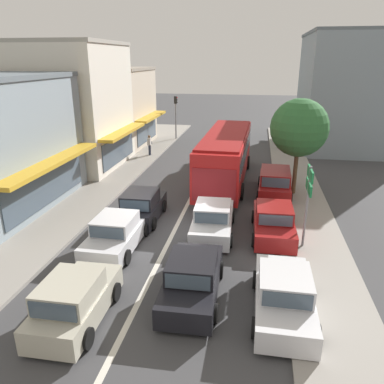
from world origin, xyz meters
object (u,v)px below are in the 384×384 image
Objects in this scene: parked_sedan_kerb_front at (284,295)px; parked_wagon_kerb_third at (275,183)px; pedestrian_with_handbag_near at (150,144)px; parked_sedan_kerb_second at (273,222)px; directional_road_sign at (309,188)px; sedan_adjacent_lane_lead at (192,279)px; hatchback_adjacent_lane_trail at (75,301)px; city_bus at (226,154)px; street_tree_right at (299,128)px; sedan_behind_bus_near at (213,220)px; traffic_light_downstreet at (176,111)px; sedan_queue_far_back at (117,233)px; hatchback_queue_gap_filler at (142,207)px.

parked_sedan_kerb_front is 11.10m from parked_wagon_kerb_third.
parked_sedan_kerb_second is at bearing -53.92° from pedestrian_with_handbag_near.
sedan_adjacent_lane_lead is at bearing -134.27° from directional_road_sign.
hatchback_adjacent_lane_trail is 0.88× the size of parked_sedan_kerb_second.
parked_sedan_kerb_second is at bearing -69.05° from city_bus.
parked_sedan_kerb_front is at bearing -77.12° from city_bus.
parked_wagon_kerb_third is (3.05, 10.67, 0.08)m from sedan_adjacent_lane_lead.
parked_wagon_kerb_third is at bearing 87.60° from parked_sedan_kerb_second.
street_tree_right reaches higher than hatchback_adjacent_lane_trail.
hatchback_adjacent_lane_trail is at bearing -116.44° from sedan_behind_bus_near.
directional_road_sign is (7.31, 6.01, 1.99)m from hatchback_adjacent_lane_trail.
street_tree_right is at bearing -22.62° from city_bus.
city_bus is at bearing 110.95° from parked_sedan_kerb_second.
sedan_adjacent_lane_lead is 1.01× the size of traffic_light_downstreet.
parked_sedan_kerb_front is at bearing -8.08° from sedan_adjacent_lane_lead.
city_bus is 2.60× the size of parked_sedan_kerb_front.
parked_sedan_kerb_front is at bearing -25.91° from sedan_queue_far_back.
street_tree_right is at bearing 33.10° from hatchback_queue_gap_filler.
parked_wagon_kerb_third is (0.09, 11.09, 0.08)m from parked_sedan_kerb_front.
parked_wagon_kerb_third is at bearing -37.74° from pedestrian_with_handbag_near.
sedan_queue_far_back is at bearing -151.29° from sedan_behind_bus_near.
sedan_queue_far_back is (-3.71, -9.74, -1.22)m from city_bus.
sedan_behind_bus_near is at bearing -124.54° from street_tree_right.
directional_road_sign reaches higher than pedestrian_with_handbag_near.
city_bus is 2.56× the size of sedan_behind_bus_near.
street_tree_right is at bearing 76.63° from parked_sedan_kerb_second.
directional_road_sign is (1.21, -1.04, 2.04)m from parked_sedan_kerb_second.
city_bus is at bearing 157.38° from street_tree_right.
parked_sedan_kerb_front is 5.59m from parked_sedan_kerb_second.
sedan_queue_far_back is 1.13× the size of hatchback_adjacent_lane_trail.
sedan_behind_bus_near and parked_sedan_kerb_front have the same top height.
parked_sedan_kerb_second is at bearing -66.21° from traffic_light_downstreet.
sedan_adjacent_lane_lead is 1.00× the size of parked_sedan_kerb_second.
pedestrian_with_handbag_near is at bearing 117.01° from sedan_behind_bus_near.
city_bus reaches higher than parked_sedan_kerb_front.
parked_wagon_kerb_third reaches higher than parked_sedan_kerb_second.
hatchback_queue_gap_filler reaches higher than parked_sedan_kerb_second.
traffic_light_downstreet is at bearing 95.75° from sedan_queue_far_back.
city_bus is at bearing 148.33° from parked_wagon_kerb_third.
street_tree_right is at bearing -34.25° from pedestrian_with_handbag_near.
parked_sedan_kerb_front is 2.58× the size of pedestrian_with_handbag_near.
directional_road_sign is (1.07, 4.55, 2.04)m from parked_sedan_kerb_front.
directional_road_sign reaches higher than hatchback_adjacent_lane_trail.
pedestrian_with_handbag_near is (-6.67, 18.20, 0.40)m from sedan_adjacent_lane_lead.
sedan_behind_bus_near is (0.10, 4.92, 0.00)m from sedan_adjacent_lane_lead.
sedan_adjacent_lane_lead is 1.14× the size of hatchback_queue_gap_filler.
hatchback_adjacent_lane_trail is at bearing -166.88° from parked_sedan_kerb_front.
directional_road_sign reaches higher than parked_wagon_kerb_third.
city_bus is at bearing 90.04° from sedan_adjacent_lane_lead.
hatchback_adjacent_lane_trail is at bearing -102.76° from city_bus.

